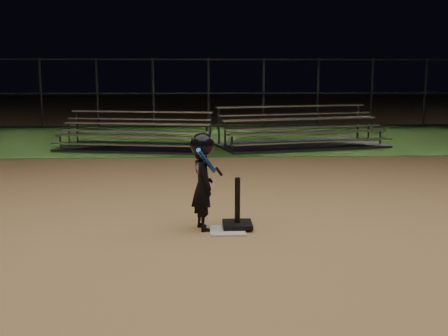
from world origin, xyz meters
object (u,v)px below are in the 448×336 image
batting_tee (237,218)px  bleacher_left (136,141)px  home_plate (228,231)px  child_batter (203,179)px  bleacher_right (300,138)px

batting_tee → bleacher_left: size_ratio=0.15×
home_plate → child_batter: 0.74m
home_plate → bleacher_right: size_ratio=0.09×
home_plate → batting_tee: batting_tee is taller
child_batter → home_plate: bearing=-129.4°
home_plate → bleacher_left: (-2.02, 7.60, 0.19)m
batting_tee → bleacher_left: bearing=106.1°
home_plate → child_batter: (-0.32, 0.12, 0.66)m
home_plate → batting_tee: 0.22m
bleacher_left → bleacher_right: 4.44m
home_plate → bleacher_right: bearing=73.0°
batting_tee → child_batter: child_batter is taller
child_batter → bleacher_left: size_ratio=0.30×
home_plate → bleacher_right: bleacher_right is taller
batting_tee → bleacher_left: bleacher_left is taller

